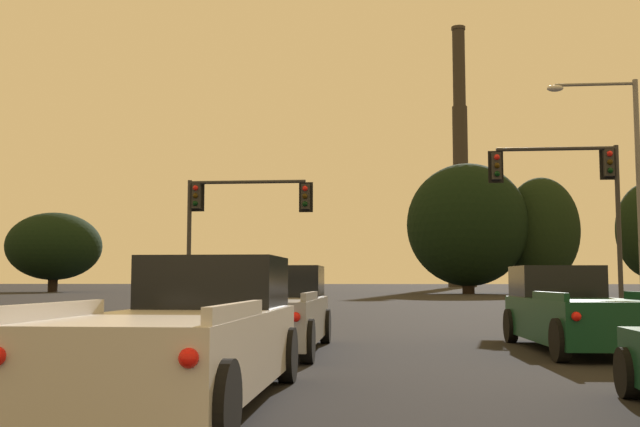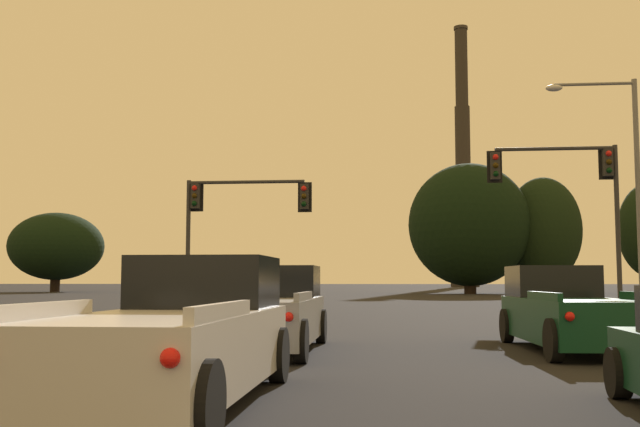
% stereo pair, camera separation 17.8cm
% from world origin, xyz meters
% --- Properties ---
extents(pickup_truck_left_lane_second, '(2.25, 5.53, 1.82)m').
position_xyz_m(pickup_truck_left_lane_second, '(-2.91, 13.71, 0.80)').
color(pickup_truck_left_lane_second, gray).
rests_on(pickup_truck_left_lane_second, ground_plane).
extents(pickup_truck_right_lane_second, '(2.39, 5.58, 1.82)m').
position_xyz_m(pickup_truck_right_lane_second, '(3.51, 14.38, 0.80)').
color(pickup_truck_right_lane_second, '#0F3823').
rests_on(pickup_truck_right_lane_second, ground_plane).
extents(pickup_truck_left_lane_third, '(2.20, 5.51, 1.82)m').
position_xyz_m(pickup_truck_left_lane_third, '(-2.90, 6.85, 0.80)').
color(pickup_truck_left_lane_third, silver).
rests_on(pickup_truck_left_lane_third, ground_plane).
extents(traffic_light_overhead_left, '(5.36, 0.50, 5.65)m').
position_xyz_m(traffic_light_overhead_left, '(-6.99, 28.16, 4.33)').
color(traffic_light_overhead_left, '#2D2D30').
rests_on(traffic_light_overhead_left, ground_plane).
extents(traffic_light_overhead_right, '(4.97, 0.50, 6.60)m').
position_xyz_m(traffic_light_overhead_right, '(6.65, 26.75, 5.02)').
color(traffic_light_overhead_right, '#2D2D30').
rests_on(traffic_light_overhead_right, ground_plane).
extents(street_lamp, '(3.45, 0.36, 9.23)m').
position_xyz_m(street_lamp, '(8.58, 27.13, 5.63)').
color(street_lamp, slate).
rests_on(street_lamp, ground_plane).
extents(smokestack, '(6.36, 6.36, 59.87)m').
position_xyz_m(smokestack, '(15.81, 168.27, 23.42)').
color(smokestack, '#2B2722').
rests_on(smokestack, ground_plane).
extents(treeline_right_mid, '(8.42, 7.58, 13.07)m').
position_xyz_m(treeline_right_mid, '(16.61, 83.59, 7.11)').
color(treeline_right_mid, black).
rests_on(treeline_right_mid, ground_plane).
extents(treeline_center_right, '(12.17, 10.95, 10.18)m').
position_xyz_m(treeline_center_right, '(-43.40, 90.22, 5.83)').
color(treeline_center_right, black).
rests_on(treeline_center_right, ground_plane).
extents(treeline_far_left, '(13.51, 12.15, 14.59)m').
position_xyz_m(treeline_far_left, '(8.28, 82.44, 7.69)').
color(treeline_far_left, black).
rests_on(treeline_far_left, ground_plane).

